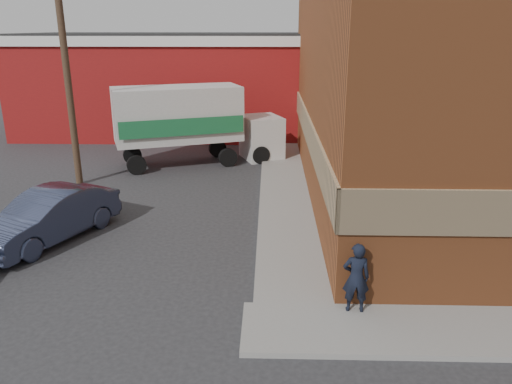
% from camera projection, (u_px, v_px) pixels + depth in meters
% --- Properties ---
extents(ground, '(90.00, 90.00, 0.00)m').
position_uv_depth(ground, '(267.00, 307.00, 11.08)').
color(ground, '#28282B').
rests_on(ground, ground).
extents(brick_building, '(14.25, 18.25, 9.36)m').
position_uv_depth(brick_building, '(505.00, 63.00, 17.92)').
color(brick_building, brown).
rests_on(brick_building, ground).
extents(sidewalk_west, '(1.80, 18.00, 0.12)m').
position_uv_depth(sidewalk_west, '(284.00, 184.00, 19.58)').
color(sidewalk_west, gray).
rests_on(sidewalk_west, ground).
extents(warehouse, '(16.30, 8.30, 5.60)m').
position_uv_depth(warehouse, '(168.00, 83.00, 29.33)').
color(warehouse, maroon).
rests_on(warehouse, ground).
extents(utility_pole, '(2.00, 0.26, 9.00)m').
position_uv_depth(utility_pole, '(66.00, 61.00, 18.32)').
color(utility_pole, '#4B3425').
rests_on(utility_pole, ground).
extents(man, '(0.59, 0.40, 1.57)m').
position_uv_depth(man, '(356.00, 278.00, 10.51)').
color(man, black).
rests_on(man, sidewalk_south).
extents(sedan, '(3.25, 4.67, 1.46)m').
position_uv_depth(sedan, '(49.00, 216.00, 14.39)').
color(sedan, '#343B57').
rests_on(sedan, ground).
extents(box_truck, '(7.35, 4.41, 3.49)m').
position_uv_depth(box_truck, '(193.00, 120.00, 22.08)').
color(box_truck, silver).
rests_on(box_truck, ground).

